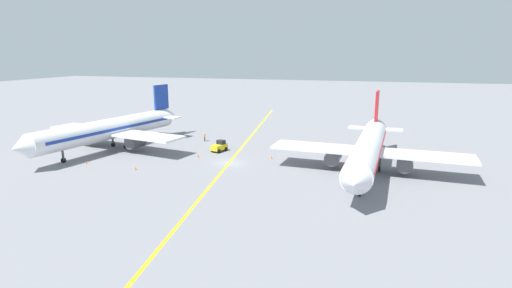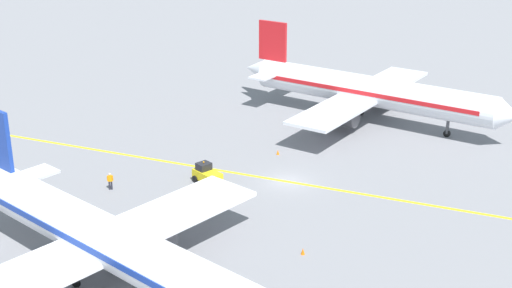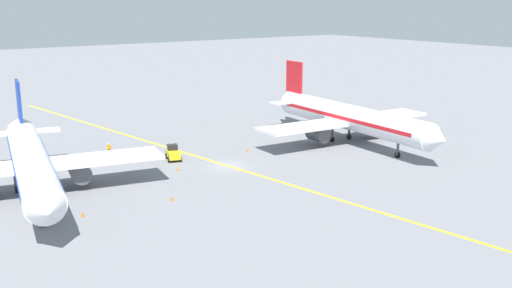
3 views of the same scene
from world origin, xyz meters
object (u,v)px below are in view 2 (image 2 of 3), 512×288
Objects in this scene: airplane_at_gate at (368,91)px; airplane_adjacent_stand at (104,240)px; ground_crew_worker at (110,181)px; traffic_cone_mid_apron at (278,152)px; traffic_cone_far_edge at (303,251)px; traffic_cone_near_nose at (239,198)px; baggage_tug_white at (207,174)px.

airplane_at_gate is 1.00× the size of airplane_adjacent_stand.
traffic_cone_mid_apron is (-15.90, 9.25, -0.63)m from ground_crew_worker.
ground_crew_worker is 21.32m from traffic_cone_far_edge.
airplane_at_gate is at bearing 177.40° from airplane_adjacent_stand.
airplane_adjacent_stand is 21.05× the size of ground_crew_worker.
airplane_at_gate reaches higher than traffic_cone_far_edge.
ground_crew_worker is 3.05× the size of traffic_cone_near_nose.
ground_crew_worker is at bearing -30.20° from traffic_cone_mid_apron.
baggage_tug_white is (25.17, -6.12, -2.81)m from airplane_at_gate.
traffic_cone_mid_apron is at bearing -168.00° from traffic_cone_near_nose.
baggage_tug_white is at bearing -12.83° from traffic_cone_mid_apron.
airplane_at_gate is at bearing 166.33° from baggage_tug_white.
traffic_cone_near_nose is (27.09, -1.31, -3.43)m from airplane_at_gate.
airplane_at_gate reaches higher than ground_crew_worker.
traffic_cone_mid_apron is at bearing 149.80° from ground_crew_worker.
airplane_at_gate is 16.01m from traffic_cone_mid_apron.
traffic_cone_near_nose is (-16.93, 0.69, -3.43)m from airplane_adjacent_stand.
baggage_tug_white reaches higher than traffic_cone_mid_apron.
traffic_cone_mid_apron is (-28.87, -1.84, -3.43)m from airplane_adjacent_stand.
airplane_at_gate is 33.97m from traffic_cone_far_edge.
traffic_cone_mid_apron is at bearing -14.22° from airplane_at_gate.
ground_crew_worker is at bearing -139.43° from airplane_adjacent_stand.
traffic_cone_far_edge is (-11.23, 10.14, -3.43)m from airplane_adjacent_stand.
traffic_cone_near_nose is (1.92, 4.82, -0.63)m from baggage_tug_white.
traffic_cone_near_nose is at bearing 177.66° from airplane_adjacent_stand.
traffic_cone_near_nose is at bearing 108.61° from ground_crew_worker.
airplane_at_gate reaches higher than traffic_cone_near_nose.
airplane_adjacent_stand is 15.52m from traffic_cone_far_edge.
baggage_tug_white is 16.19m from traffic_cone_far_edge.
traffic_cone_far_edge is (5.71, 9.45, 0.00)m from traffic_cone_near_nose.
ground_crew_worker is (31.06, -13.10, -2.80)m from airplane_at_gate.
baggage_tug_white reaches higher than ground_crew_worker.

